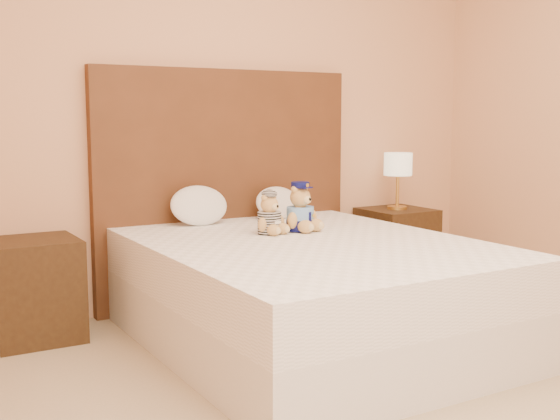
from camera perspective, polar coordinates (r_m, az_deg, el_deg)
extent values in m
cube|color=tan|center=(4.56, -4.71, 9.43)|extent=(4.00, 0.04, 2.70)
cube|color=white|center=(3.79, 2.46, -8.53)|extent=(1.60, 2.00, 0.30)
cube|color=white|center=(3.72, 2.48, -4.46)|extent=(1.60, 2.00, 0.25)
cube|color=#532F19|center=(4.54, -4.41, 1.86)|extent=(1.75, 0.08, 1.50)
cube|color=#362411|center=(4.03, -19.26, -6.12)|extent=(0.45, 0.45, 0.55)
cube|color=#362411|center=(5.11, 9.43, -2.97)|extent=(0.45, 0.45, 0.55)
cylinder|color=gold|center=(5.07, 9.49, 0.20)|extent=(0.14, 0.14, 0.02)
cylinder|color=gold|center=(5.05, 9.53, 1.66)|extent=(0.02, 0.02, 0.26)
cylinder|color=beige|center=(5.04, 9.57, 3.70)|extent=(0.20, 0.20, 0.16)
ellipsoid|color=white|center=(4.27, -6.61, 0.53)|extent=(0.37, 0.24, 0.26)
ellipsoid|color=white|center=(4.53, -0.18, 0.73)|extent=(0.31, 0.20, 0.22)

